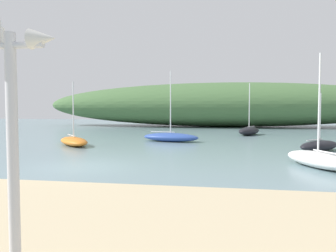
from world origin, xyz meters
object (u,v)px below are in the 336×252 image
object	(u,v)px
sailboat_east_reach	(249,131)
sailboat_far_left	(171,137)
sailboat_inner_mooring	(74,141)
sailboat_off_point	(318,159)
sailboat_outer_mooring	(319,146)

from	to	relation	value
sailboat_east_reach	sailboat_far_left	bearing A→B (deg)	-131.66
sailboat_inner_mooring	sailboat_off_point	bearing A→B (deg)	-23.05
sailboat_far_left	sailboat_inner_mooring	xyz separation A→B (m)	(-5.93, -3.64, -0.04)
sailboat_far_left	sailboat_outer_mooring	xyz separation A→B (m)	(9.31, -3.97, -0.02)
sailboat_off_point	sailboat_east_reach	distance (m)	16.55
sailboat_east_reach	sailboat_far_left	xyz separation A→B (m)	(-6.26, -7.04, -0.06)
sailboat_east_reach	sailboat_inner_mooring	xyz separation A→B (m)	(-12.20, -10.68, -0.10)
sailboat_off_point	sailboat_outer_mooring	bearing A→B (deg)	73.75
sailboat_far_left	sailboat_outer_mooring	size ratio (longest dim) A/B	1.57
sailboat_outer_mooring	sailboat_inner_mooring	bearing A→B (deg)	178.75
sailboat_inner_mooring	sailboat_outer_mooring	xyz separation A→B (m)	(15.25, -0.33, 0.02)
sailboat_far_left	sailboat_inner_mooring	distance (m)	6.96
sailboat_outer_mooring	sailboat_off_point	bearing A→B (deg)	-106.25
sailboat_off_point	sailboat_inner_mooring	bearing A→B (deg)	156.95
sailboat_inner_mooring	sailboat_outer_mooring	distance (m)	15.25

